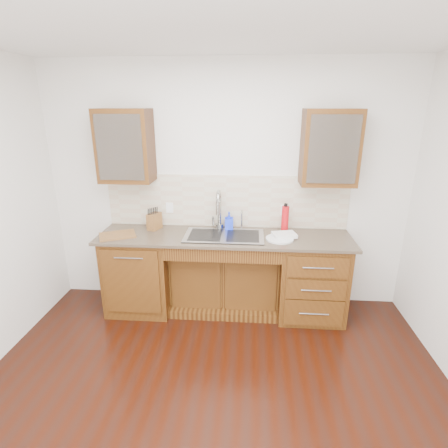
# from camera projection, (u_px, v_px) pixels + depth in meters

# --- Properties ---
(ground) EXTENTS (4.00, 3.50, 0.10)m
(ground) POSITION_uv_depth(u_px,v_px,m) (210.00, 417.00, 2.69)
(ground) COLOR black
(wall_back) EXTENTS (4.00, 0.10, 2.70)m
(wall_back) POSITION_uv_depth(u_px,v_px,m) (227.00, 187.00, 3.94)
(wall_back) COLOR white
(wall_back) RESTS_ON ground
(base_cabinet_left) EXTENTS (0.70, 0.62, 0.88)m
(base_cabinet_left) POSITION_uv_depth(u_px,v_px,m) (141.00, 272.00, 3.96)
(base_cabinet_left) COLOR #593014
(base_cabinet_left) RESTS_ON ground
(base_cabinet_center) EXTENTS (1.20, 0.44, 0.70)m
(base_cabinet_center) POSITION_uv_depth(u_px,v_px,m) (225.00, 278.00, 4.00)
(base_cabinet_center) COLOR #593014
(base_cabinet_center) RESTS_ON ground
(base_cabinet_right) EXTENTS (0.70, 0.62, 0.88)m
(base_cabinet_right) POSITION_uv_depth(u_px,v_px,m) (311.00, 278.00, 3.82)
(base_cabinet_right) COLOR #593014
(base_cabinet_right) RESTS_ON ground
(countertop) EXTENTS (2.70, 0.65, 0.03)m
(countertop) POSITION_uv_depth(u_px,v_px,m) (224.00, 237.00, 3.73)
(countertop) COLOR #84705B
(countertop) RESTS_ON base_cabinet_left
(backsplash) EXTENTS (2.70, 0.02, 0.59)m
(backsplash) POSITION_uv_depth(u_px,v_px,m) (226.00, 201.00, 3.93)
(backsplash) COLOR beige
(backsplash) RESTS_ON wall_back
(sink) EXTENTS (0.84, 0.46, 0.19)m
(sink) POSITION_uv_depth(u_px,v_px,m) (224.00, 244.00, 3.74)
(sink) COLOR #9E9EA5
(sink) RESTS_ON countertop
(faucet) EXTENTS (0.04, 0.04, 0.40)m
(faucet) POSITION_uv_depth(u_px,v_px,m) (219.00, 212.00, 3.87)
(faucet) COLOR #999993
(faucet) RESTS_ON countertop
(filter_tap) EXTENTS (0.02, 0.02, 0.24)m
(filter_tap) POSITION_uv_depth(u_px,v_px,m) (242.00, 219.00, 3.89)
(filter_tap) COLOR #999993
(filter_tap) RESTS_ON countertop
(upper_cabinet_left) EXTENTS (0.55, 0.34, 0.75)m
(upper_cabinet_left) POSITION_uv_depth(u_px,v_px,m) (125.00, 146.00, 3.65)
(upper_cabinet_left) COLOR #593014
(upper_cabinet_left) RESTS_ON wall_back
(upper_cabinet_right) EXTENTS (0.55, 0.34, 0.75)m
(upper_cabinet_right) POSITION_uv_depth(u_px,v_px,m) (330.00, 148.00, 3.50)
(upper_cabinet_right) COLOR #593014
(upper_cabinet_right) RESTS_ON wall_back
(outlet_left) EXTENTS (0.08, 0.01, 0.12)m
(outlet_left) POSITION_uv_depth(u_px,v_px,m) (170.00, 208.00, 3.99)
(outlet_left) COLOR white
(outlet_left) RESTS_ON backsplash
(outlet_right) EXTENTS (0.08, 0.01, 0.12)m
(outlet_right) POSITION_uv_depth(u_px,v_px,m) (284.00, 210.00, 3.89)
(outlet_right) COLOR white
(outlet_right) RESTS_ON backsplash
(soap_bottle) EXTENTS (0.10, 0.10, 0.20)m
(soap_bottle) POSITION_uv_depth(u_px,v_px,m) (229.00, 221.00, 3.87)
(soap_bottle) COLOR #1C38F5
(soap_bottle) RESTS_ON countertop
(water_bottle) EXTENTS (0.10, 0.10, 0.29)m
(water_bottle) POSITION_uv_depth(u_px,v_px,m) (285.00, 219.00, 3.79)
(water_bottle) COLOR red
(water_bottle) RESTS_ON countertop
(plate) EXTENTS (0.31, 0.31, 0.02)m
(plate) POSITION_uv_depth(u_px,v_px,m) (280.00, 239.00, 3.62)
(plate) COLOR silver
(plate) RESTS_ON countertop
(dish_towel) EXTENTS (0.27, 0.22, 0.04)m
(dish_towel) POSITION_uv_depth(u_px,v_px,m) (284.00, 235.00, 3.65)
(dish_towel) COLOR white
(dish_towel) RESTS_ON plate
(knife_block) EXTENTS (0.15, 0.19, 0.18)m
(knife_block) POSITION_uv_depth(u_px,v_px,m) (154.00, 221.00, 3.90)
(knife_block) COLOR brown
(knife_block) RESTS_ON countertop
(cutting_board) EXTENTS (0.44, 0.39, 0.02)m
(cutting_board) POSITION_uv_depth(u_px,v_px,m) (117.00, 235.00, 3.72)
(cutting_board) COLOR #A65C2D
(cutting_board) RESTS_ON countertop
(cup_left_a) EXTENTS (0.16, 0.16, 0.10)m
(cup_left_a) POSITION_uv_depth(u_px,v_px,m) (122.00, 151.00, 3.67)
(cup_left_a) COLOR white
(cup_left_a) RESTS_ON upper_cabinet_left
(cup_left_b) EXTENTS (0.15, 0.15, 0.10)m
(cup_left_b) POSITION_uv_depth(u_px,v_px,m) (136.00, 151.00, 3.66)
(cup_left_b) COLOR silver
(cup_left_b) RESTS_ON upper_cabinet_left
(cup_right_a) EXTENTS (0.12, 0.12, 0.09)m
(cup_right_a) POSITION_uv_depth(u_px,v_px,m) (322.00, 153.00, 3.52)
(cup_right_a) COLOR white
(cup_right_a) RESTS_ON upper_cabinet_right
(cup_right_b) EXTENTS (0.11, 0.11, 0.08)m
(cup_right_b) POSITION_uv_depth(u_px,v_px,m) (335.00, 154.00, 3.51)
(cup_right_b) COLOR silver
(cup_right_b) RESTS_ON upper_cabinet_right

